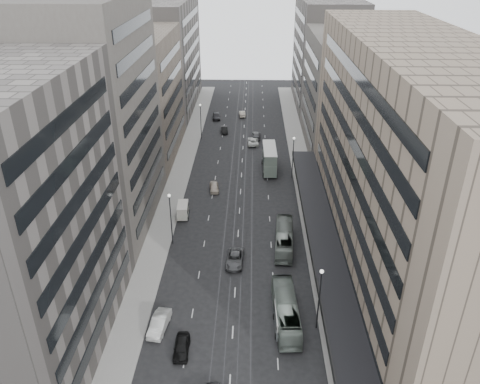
# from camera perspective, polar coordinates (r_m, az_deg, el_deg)

# --- Properties ---
(ground) EXTENTS (220.00, 220.00, 0.00)m
(ground) POSITION_cam_1_polar(r_m,az_deg,el_deg) (60.57, -0.66, -12.75)
(ground) COLOR black
(ground) RESTS_ON ground
(sidewalk_right) EXTENTS (4.00, 125.00, 0.15)m
(sidewalk_right) POSITION_cam_1_polar(r_m,az_deg,el_deg) (92.87, 7.63, 2.43)
(sidewalk_right) COLOR gray
(sidewalk_right) RESTS_ON ground
(sidewalk_left) EXTENTS (4.00, 125.00, 0.15)m
(sidewalk_left) POSITION_cam_1_polar(r_m,az_deg,el_deg) (93.36, -7.19, 2.61)
(sidewalk_left) COLOR gray
(sidewalk_left) RESTS_ON ground
(department_store) EXTENTS (19.20, 60.00, 30.00)m
(department_store) POSITION_cam_1_polar(r_m,az_deg,el_deg) (62.44, 19.66, 3.05)
(department_store) COLOR #786858
(department_store) RESTS_ON ground
(building_right_mid) EXTENTS (15.00, 28.00, 24.00)m
(building_right_mid) POSITION_cam_1_polar(r_m,az_deg,el_deg) (103.67, 12.64, 11.75)
(building_right_mid) COLOR #4B4541
(building_right_mid) RESTS_ON ground
(building_right_far) EXTENTS (15.00, 32.00, 28.00)m
(building_right_far) POSITION_cam_1_polar(r_m,az_deg,el_deg) (132.02, 10.46, 16.19)
(building_right_far) COLOR slate
(building_right_far) RESTS_ON ground
(building_left_a) EXTENTS (15.00, 28.00, 30.00)m
(building_left_a) POSITION_cam_1_polar(r_m,az_deg,el_deg) (50.87, -26.18, -3.97)
(building_left_a) COLOR slate
(building_left_a) RESTS_ON ground
(building_left_b) EXTENTS (15.00, 26.00, 34.00)m
(building_left_b) POSITION_cam_1_polar(r_m,az_deg,el_deg) (72.67, -17.54, 8.53)
(building_left_b) COLOR #4B4541
(building_left_b) RESTS_ON ground
(building_left_c) EXTENTS (15.00, 28.00, 25.00)m
(building_left_c) POSITION_cam_1_polar(r_m,az_deg,el_deg) (98.72, -12.49, 11.28)
(building_left_c) COLOR #685D51
(building_left_c) RESTS_ON ground
(building_left_d) EXTENTS (15.00, 38.00, 28.00)m
(building_left_d) POSITION_cam_1_polar(r_m,az_deg,el_deg) (129.75, -9.25, 16.08)
(building_left_d) COLOR slate
(building_left_d) RESTS_ON ground
(lamp_right_near) EXTENTS (0.44, 0.44, 8.32)m
(lamp_right_near) POSITION_cam_1_polar(r_m,az_deg,el_deg) (53.93, 9.69, -11.98)
(lamp_right_near) COLOR #262628
(lamp_right_near) RESTS_ON ground
(lamp_right_far) EXTENTS (0.44, 0.44, 8.32)m
(lamp_right_far) POSITION_cam_1_polar(r_m,az_deg,el_deg) (88.29, 6.50, 4.78)
(lamp_right_far) COLOR #262628
(lamp_right_far) RESTS_ON ground
(lamp_left_near) EXTENTS (0.44, 0.44, 8.32)m
(lamp_left_near) POSITION_cam_1_polar(r_m,az_deg,el_deg) (68.33, -8.47, -2.57)
(lamp_left_near) COLOR #262628
(lamp_left_near) RESTS_ON ground
(lamp_left_far) EXTENTS (0.44, 0.44, 8.32)m
(lamp_left_far) POSITION_cam_1_polar(r_m,az_deg,el_deg) (107.30, -4.82, 9.05)
(lamp_left_far) COLOR #262628
(lamp_left_far) RESTS_ON ground
(bus_near) EXTENTS (3.06, 10.95, 3.02)m
(bus_near) POSITION_cam_1_polar(r_m,az_deg,el_deg) (56.79, 5.62, -14.16)
(bus_near) COLOR gray
(bus_near) RESTS_ON ground
(bus_far) EXTENTS (3.12, 10.53, 2.90)m
(bus_far) POSITION_cam_1_polar(r_m,az_deg,el_deg) (69.14, 5.40, -5.64)
(bus_far) COLOR slate
(bus_far) RESTS_ON ground
(double_decker) EXTENTS (2.87, 8.90, 4.84)m
(double_decker) POSITION_cam_1_polar(r_m,az_deg,el_deg) (91.98, 3.61, 4.11)
(double_decker) COLOR slate
(double_decker) RESTS_ON ground
(vw_microbus) EXTENTS (2.28, 4.81, 2.57)m
(vw_microbus) POSITION_cam_1_polar(r_m,az_deg,el_deg) (55.79, 5.37, -15.18)
(vw_microbus) COLOR #595F60
(vw_microbus) RESTS_ON ground
(panel_van) EXTENTS (2.03, 3.81, 2.34)m
(panel_van) POSITION_cam_1_polar(r_m,az_deg,el_deg) (76.87, -6.99, -2.18)
(panel_van) COLOR beige
(panel_van) RESTS_ON ground
(sedan_0) EXTENTS (1.76, 4.18, 1.41)m
(sedan_0) POSITION_cam_1_polar(r_m,az_deg,el_deg) (53.97, -7.14, -18.21)
(sedan_0) COLOR black
(sedan_0) RESTS_ON ground
(sedan_1) EXTENTS (2.27, 4.96, 1.58)m
(sedan_1) POSITION_cam_1_polar(r_m,az_deg,el_deg) (56.78, -9.82, -15.51)
(sedan_1) COLOR #B5B6B1
(sedan_1) RESTS_ON ground
(sedan_2) EXTENTS (2.66, 5.19, 1.40)m
(sedan_2) POSITION_cam_1_polar(r_m,az_deg,el_deg) (65.87, -0.64, -8.17)
(sedan_2) COLOR #4D4D4F
(sedan_2) RESTS_ON ground
(sedan_4) EXTENTS (2.10, 4.21, 1.38)m
(sedan_4) POSITION_cam_1_polar(r_m,az_deg,el_deg) (84.93, -3.16, 0.60)
(sedan_4) COLOR #B9AB9A
(sedan_4) RESTS_ON ground
(sedan_5) EXTENTS (1.85, 4.30, 1.38)m
(sedan_5) POSITION_cam_1_polar(r_m,az_deg,el_deg) (112.55, -1.93, 7.59)
(sedan_5) COLOR black
(sedan_5) RESTS_ON ground
(sedan_6) EXTENTS (2.44, 5.08, 1.40)m
(sedan_6) POSITION_cam_1_polar(r_m,az_deg,el_deg) (105.55, 1.60, 6.21)
(sedan_6) COLOR white
(sedan_6) RESTS_ON ground
(sedan_7) EXTENTS (2.07, 4.89, 1.41)m
(sedan_7) POSITION_cam_1_polar(r_m,az_deg,el_deg) (109.15, 1.98, 6.95)
(sedan_7) COLOR #4F4F51
(sedan_7) RESTS_ON ground
(sedan_8) EXTENTS (2.25, 4.79, 1.59)m
(sedan_8) POSITION_cam_1_polar(r_m,az_deg,el_deg) (122.04, -2.89, 9.24)
(sedan_8) COLOR #2A2A2D
(sedan_8) RESTS_ON ground
(sedan_9) EXTENTS (1.84, 4.35, 1.40)m
(sedan_9) POSITION_cam_1_polar(r_m,az_deg,el_deg) (124.04, 0.27, 9.54)
(sedan_9) COLOR beige
(sedan_9) RESTS_ON ground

